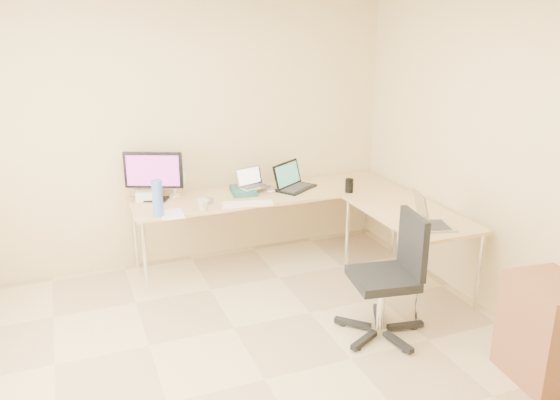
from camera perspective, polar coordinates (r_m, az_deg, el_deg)
name	(u,v)px	position (r m, az deg, el deg)	size (l,w,h in m)	color
floor	(265,380)	(4.06, -1.56, -17.75)	(4.50, 4.50, 0.00)	#CFB786
wall_back	(184,133)	(5.56, -9.74, 6.72)	(4.50, 4.50, 0.00)	#D9BD82
wall_right	(527,168)	(4.59, 23.75, 2.98)	(4.50, 4.50, 0.00)	#D9BD82
desk_main	(269,227)	(5.65, -1.16, -2.73)	(2.65, 0.70, 0.73)	tan
desk_return	(408,249)	(5.25, 12.83, -4.89)	(0.70, 1.30, 0.73)	tan
monitor	(154,176)	(5.36, -12.67, 2.37)	(0.54, 0.17, 0.47)	black
book_stack	(243,190)	(5.51, -3.74, 0.98)	(0.23, 0.31, 0.05)	#1A564B
laptop_center	(253,178)	(5.49, -2.76, 2.24)	(0.29, 0.22, 0.19)	#A5A5AA
laptop_black	(295,176)	(5.60, 1.57, 2.42)	(0.41, 0.31, 0.26)	black
keyboard	(247,204)	(5.16, -3.34, -0.40)	(0.46, 0.13, 0.02)	white
mouse	(271,191)	(5.50, -0.93, 0.88)	(0.09, 0.06, 0.03)	beige
mug	(203,205)	(5.04, -7.80, -0.48)	(0.11, 0.11, 0.10)	beige
cd_stack	(207,201)	(5.26, -7.45, -0.09)	(0.14, 0.14, 0.03)	#A0A0C1
water_bottle	(158,198)	(4.93, -12.30, 0.15)	(0.09, 0.09, 0.32)	#4666B4
papers	(172,214)	(5.00, -10.89, -1.42)	(0.19, 0.28, 0.01)	white
white_box	(149,195)	(5.44, -13.12, 0.49)	(0.24, 0.17, 0.09)	silver
desk_fan	(174,183)	(5.45, -10.68, 1.74)	(0.22, 0.22, 0.28)	white
black_cup	(349,186)	(5.54, 7.03, 1.45)	(0.08, 0.08, 0.14)	black
laptop_return	(435,213)	(4.75, 15.46, -1.29)	(0.29, 0.36, 0.24)	#A7A7A8
office_chair	(383,276)	(4.39, 10.37, -7.56)	(0.60, 0.60, 0.99)	black
cabinet	(547,331)	(4.29, 25.41, -11.90)	(0.43, 0.53, 0.73)	#A0632F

